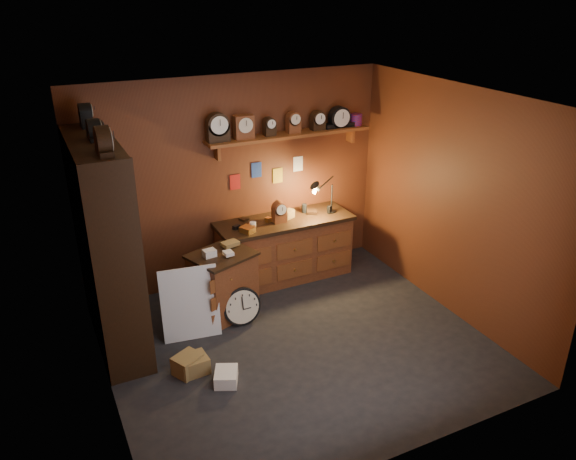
{
  "coord_description": "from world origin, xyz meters",
  "views": [
    {
      "loc": [
        -2.36,
        -4.62,
        3.71
      ],
      "look_at": [
        0.05,
        0.35,
        1.25
      ],
      "focal_mm": 35.0,
      "sensor_mm": 36.0,
      "label": 1
    }
  ],
  "objects_px": {
    "workbench": "(285,245)",
    "low_cabinet": "(223,282)",
    "big_round_clock": "(242,306)",
    "shelving_unit": "(103,239)"
  },
  "relations": [
    {
      "from": "workbench",
      "to": "big_round_clock",
      "type": "bearing_deg",
      "value": -139.61
    },
    {
      "from": "shelving_unit",
      "to": "big_round_clock",
      "type": "distance_m",
      "value": 1.76
    },
    {
      "from": "workbench",
      "to": "low_cabinet",
      "type": "xyz_separation_m",
      "value": [
        -1.05,
        -0.5,
        -0.04
      ]
    },
    {
      "from": "big_round_clock",
      "to": "workbench",
      "type": "bearing_deg",
      "value": 40.39
    },
    {
      "from": "low_cabinet",
      "to": "big_round_clock",
      "type": "distance_m",
      "value": 0.38
    },
    {
      "from": "low_cabinet",
      "to": "big_round_clock",
      "type": "xyz_separation_m",
      "value": [
        0.11,
        -0.3,
        -0.21
      ]
    },
    {
      "from": "shelving_unit",
      "to": "workbench",
      "type": "relative_size",
      "value": 1.42
    },
    {
      "from": "shelving_unit",
      "to": "big_round_clock",
      "type": "bearing_deg",
      "value": -12.45
    },
    {
      "from": "workbench",
      "to": "big_round_clock",
      "type": "xyz_separation_m",
      "value": [
        -0.94,
        -0.8,
        -0.25
      ]
    },
    {
      "from": "shelving_unit",
      "to": "low_cabinet",
      "type": "distance_m",
      "value": 1.52
    }
  ]
}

